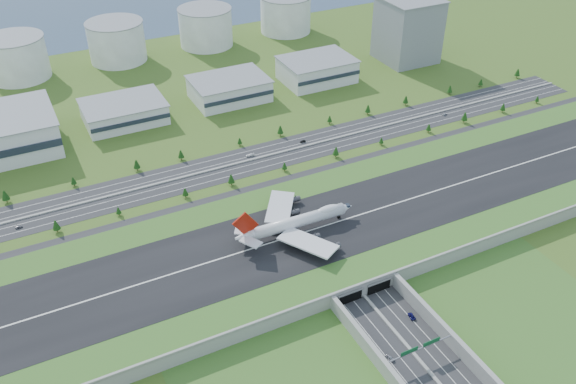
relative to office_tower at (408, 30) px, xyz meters
name	(u,v)px	position (x,y,z in m)	size (l,w,h in m)	color
ground	(316,240)	(-200.00, -195.00, -27.50)	(1200.00, 1200.00, 0.00)	#2D4A17
airfield_deck	(316,234)	(-200.00, -195.09, -23.38)	(520.00, 100.00, 9.20)	gray
underpass_road	(425,361)	(-200.00, -294.42, -24.07)	(38.80, 120.40, 8.00)	#28282B
sign_gantry_near	(420,349)	(-200.00, -290.04, -20.55)	(38.70, 0.70, 9.80)	gray
north_expressway	(249,161)	(-200.00, -100.00, -27.44)	(560.00, 36.00, 0.12)	#28282B
tree_row	(274,147)	(-180.25, -98.56, -22.83)	(509.00, 48.73, 8.49)	#3D2819
hangar_mid_a	(124,112)	(-260.00, -5.00, -20.00)	(58.00, 42.00, 15.00)	silver
hangar_mid_b	(229,89)	(-175.00, -5.00, -19.00)	(58.00, 42.00, 17.00)	silver
hangar_mid_c	(317,70)	(-95.00, -5.00, -18.00)	(58.00, 42.00, 19.00)	silver
office_tower	(408,30)	(0.00, 0.00, 0.00)	(46.00, 46.00, 55.00)	gray
fuel_tank_a	(17,58)	(-320.00, 115.00, -10.00)	(50.00, 50.00, 35.00)	silver
fuel_tank_b	(117,42)	(-235.00, 115.00, -10.00)	(50.00, 50.00, 35.00)	silver
fuel_tank_c	(206,27)	(-150.00, 115.00, -10.00)	(50.00, 50.00, 35.00)	silver
fuel_tank_d	(286,14)	(-65.00, 115.00, -10.00)	(50.00, 50.00, 35.00)	silver
bay_water	(114,3)	(-200.00, 285.00, -27.47)	(1200.00, 260.00, 0.06)	#334861
boeing_747	(296,222)	(-211.19, -191.63, -13.17)	(72.41, 68.43, 22.38)	silver
car_0	(390,358)	(-211.15, -284.15, -26.59)	(1.88, 4.66, 1.59)	#ADACB1
car_2	(412,316)	(-187.29, -267.59, -26.67)	(2.36, 5.13, 1.43)	#0E0E47
car_4	(19,227)	(-348.28, -108.44, -26.71)	(1.59, 3.96, 1.35)	slate
car_5	(303,141)	(-155.27, -94.22, -26.67)	(1.51, 4.33, 1.43)	black
car_6	(445,114)	(-37.87, -105.54, -26.72)	(2.19, 4.75, 1.32)	silver
car_7	(250,155)	(-196.58, -94.78, -26.54)	(2.37, 5.82, 1.69)	silver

